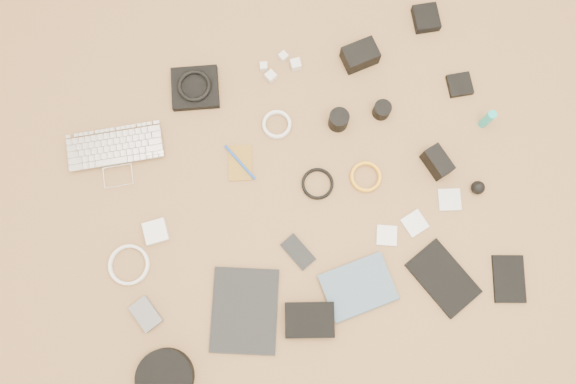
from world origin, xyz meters
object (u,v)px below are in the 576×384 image
object	(u,v)px
headphone_case	(165,377)
tablet	(245,310)
paperback	(368,312)
phone	(298,252)
laptop	(117,160)
dslr_camera	(360,55)

from	to	relation	value
headphone_case	tablet	bearing A→B (deg)	22.01
paperback	tablet	bearing A→B (deg)	68.78
phone	headphone_case	distance (m)	0.57
laptop	phone	bearing A→B (deg)	-36.57
laptop	headphone_case	distance (m)	0.73
phone	laptop	bearing A→B (deg)	111.90
dslr_camera	headphone_case	distance (m)	1.25
headphone_case	dslr_camera	bearing A→B (deg)	41.46
dslr_camera	tablet	world-z (taller)	dslr_camera
laptop	headphone_case	world-z (taller)	headphone_case
dslr_camera	phone	xyz separation A→B (m)	(-0.42, -0.58, -0.03)
dslr_camera	headphone_case	bearing A→B (deg)	-143.66
laptop	tablet	distance (m)	0.67
paperback	headphone_case	bearing A→B (deg)	86.67
tablet	phone	xyz separation A→B (m)	(0.22, 0.13, -0.00)
dslr_camera	paperback	size ratio (longest dim) A/B	0.53
dslr_camera	laptop	bearing A→B (deg)	-179.05
laptop	tablet	world-z (taller)	laptop
dslr_camera	paperback	bearing A→B (deg)	-112.62
dslr_camera	phone	bearing A→B (deg)	-130.79
laptop	dslr_camera	xyz separation A→B (m)	(0.90, 0.10, 0.02)
phone	paperback	distance (m)	0.30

